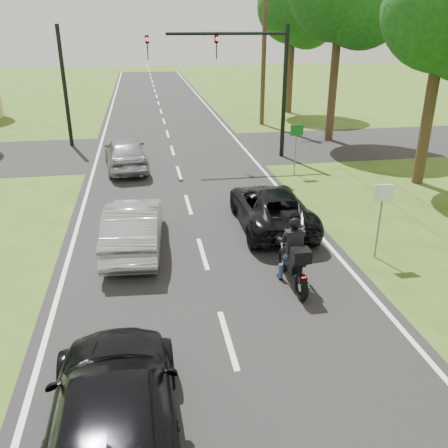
{
  "coord_description": "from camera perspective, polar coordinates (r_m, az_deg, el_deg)",
  "views": [
    {
      "loc": [
        -1.45,
        -7.91,
        5.98
      ],
      "look_at": [
        0.44,
        3.0,
        1.3
      ],
      "focal_mm": 38.0,
      "sensor_mm": 36.0,
      "label": 1
    }
  ],
  "objects": [
    {
      "name": "traffic_signal",
      "position": [
        22.5,
        2.64,
        18.2
      ],
      "size": [
        6.38,
        0.44,
        6.0
      ],
      "color": "black",
      "rests_on": "ground"
    },
    {
      "name": "tree_row_e",
      "position": [
        35.43,
        8.94,
        24.05
      ],
      "size": [
        5.28,
        5.12,
        9.61
      ],
      "color": "#332316",
      "rests_on": "ground"
    },
    {
      "name": "silver_sedan",
      "position": [
        13.65,
        -10.77,
        -0.24
      ],
      "size": [
        1.78,
        4.32,
        1.39
      ],
      "primitive_type": "imported",
      "rotation": [
        0.0,
        0.0,
        3.07
      ],
      "color": "#B0B1B5",
      "rests_on": "road"
    },
    {
      "name": "sign_green",
      "position": [
        20.41,
        8.7,
        10.26
      ],
      "size": [
        0.55,
        0.07,
        2.12
      ],
      "color": "slate",
      "rests_on": "ground"
    },
    {
      "name": "sign_white",
      "position": [
        13.25,
        18.51,
        2.38
      ],
      "size": [
        0.55,
        0.07,
        2.12
      ],
      "color": "slate",
      "rests_on": "ground"
    },
    {
      "name": "silver_suv",
      "position": [
        21.58,
        -11.75,
        8.41
      ],
      "size": [
        2.15,
        4.47,
        1.47
      ],
      "primitive_type": "imported",
      "rotation": [
        0.0,
        0.0,
        3.24
      ],
      "color": "#999AA0",
      "rests_on": "road"
    },
    {
      "name": "ground",
      "position": [
        10.02,
        0.47,
        -13.72
      ],
      "size": [
        140.0,
        140.0,
        0.0
      ],
      "primitive_type": "plane",
      "color": "#345217",
      "rests_on": "ground"
    },
    {
      "name": "motorcycle_rider",
      "position": [
        11.64,
        8.41,
        -4.3
      ],
      "size": [
        0.59,
        2.08,
        1.79
      ],
      "rotation": [
        0.0,
        0.0,
        0.01
      ],
      "color": "black",
      "rests_on": "ground"
    },
    {
      "name": "road",
      "position": [
        18.94,
        -4.93,
        4.44
      ],
      "size": [
        8.0,
        100.0,
        0.01
      ],
      "primitive_type": "cube",
      "color": "black",
      "rests_on": "ground"
    },
    {
      "name": "signal_pole_far",
      "position": [
        26.35,
        -18.61,
        15.29
      ],
      "size": [
        0.2,
        0.2,
        6.0
      ],
      "primitive_type": "cylinder",
      "color": "black",
      "rests_on": "ground"
    },
    {
      "name": "cross_road",
      "position": [
        24.69,
        -6.22,
        8.78
      ],
      "size": [
        60.0,
        7.0,
        0.01
      ],
      "primitive_type": "cube",
      "color": "black",
      "rests_on": "ground"
    },
    {
      "name": "dark_car_behind",
      "position": [
        7.58,
        -13.13,
        -21.82
      ],
      "size": [
        2.05,
        4.9,
        1.41
      ],
      "primitive_type": "imported",
      "rotation": [
        0.0,
        0.0,
        3.16
      ],
      "color": "black",
      "rests_on": "road"
    },
    {
      "name": "dark_suv",
      "position": [
        15.06,
        5.68,
        2.06
      ],
      "size": [
        2.18,
        4.6,
        1.27
      ],
      "primitive_type": "imported",
      "rotation": [
        0.0,
        0.0,
        3.12
      ],
      "color": "black",
      "rests_on": "road"
    },
    {
      "name": "utility_pole_far",
      "position": [
        30.89,
        4.86,
        21.18
      ],
      "size": [
        1.6,
        0.28,
        10.0
      ],
      "color": "#4E3823",
      "rests_on": "ground"
    }
  ]
}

